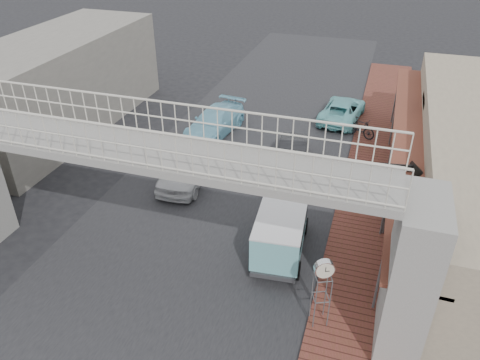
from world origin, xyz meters
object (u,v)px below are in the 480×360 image
Objects in this scene: motorcycle_near at (392,198)px; motorcycle_far at (360,128)px; angkot_van at (281,227)px; white_hatchback at (188,166)px; dark_sedan at (292,155)px; arrow_sign at (416,178)px; angkot_far at (215,122)px; angkot_curb at (342,110)px; street_clock at (324,272)px.

motorcycle_far reaches higher than motorcycle_near.
white_hatchback is at bearing 139.57° from angkot_van.
white_hatchback reaches higher than dark_sedan.
arrow_sign is at bearing 173.10° from motorcycle_near.
white_hatchback reaches higher than angkot_far.
angkot_curb is 2.41× the size of motorcycle_near.
angkot_curb is 11.27m from arrow_sign.
motorcycle_far is at bearing 74.79° from angkot_van.
dark_sedan is 0.86× the size of angkot_curb.
street_clock is at bearing -46.34° from white_hatchback.
white_hatchback is 9.97m from arrow_sign.
angkot_far is 1.22× the size of angkot_van.
angkot_curb is 12.83m from angkot_van.
street_clock is (1.24, -15.73, 1.51)m from angkot_curb.
motorcycle_near is (3.80, 4.15, -0.58)m from angkot_van.
white_hatchback is at bearing 113.17° from street_clock.
street_clock reaches higher than white_hatchback.
angkot_van is (5.84, -8.87, 0.48)m from angkot_far.
arrow_sign is (5.34, -4.11, 2.06)m from dark_sedan.
angkot_van is 10.84m from motorcycle_far.
arrow_sign is (3.71, -10.44, 2.07)m from angkot_curb.
dark_sedan is at bearing -18.19° from angkot_far.
dark_sedan is 5.44m from angkot_far.
white_hatchback is 2.42× the size of motorcycle_near.
dark_sedan is 7.05m from arrow_sign.
angkot_curb is at bearing 68.71° from dark_sedan.
angkot_far is 12.28m from arrow_sign.
arrow_sign reaches higher than motorcycle_far.
angkot_far is at bearing 137.98° from arrow_sign.
white_hatchback reaches higher than angkot_curb.
angkot_van reaches higher than white_hatchback.
angkot_far is at bearing 37.62° from angkot_curb.
angkot_van reaches higher than motorcycle_far.
motorcycle_near is 1.05× the size of motorcycle_far.
dark_sedan is 6.57m from angkot_van.
white_hatchback is 1.41× the size of arrow_sign.
angkot_van is 1.21× the size of arrow_sign.
angkot_van is (0.95, -6.48, 0.53)m from dark_sedan.
motorcycle_far is 8.90m from arrow_sign.
dark_sedan is at bearing 39.02° from motorcycle_near.
white_hatchback is 1.84× the size of street_clock.
angkot_curb is at bearing 58.08° from motorcycle_far.
dark_sedan is 1.21× the size of arrow_sign.
arrow_sign is at bearing 41.03° from street_clock.
arrow_sign is (10.22, -6.51, 2.01)m from angkot_far.
street_clock is (2.87, -9.40, 1.50)m from dark_sedan.
angkot_far reaches higher than motorcycle_far.
dark_sedan is at bearing 83.01° from street_clock.
street_clock is at bearing -151.94° from motorcycle_far.
street_clock is 5.87m from arrow_sign.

